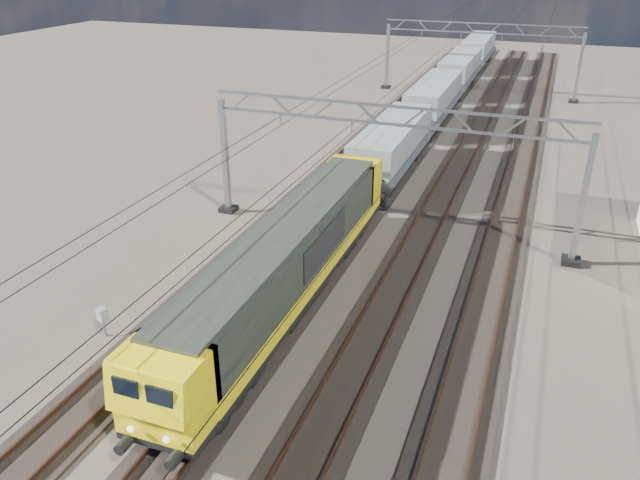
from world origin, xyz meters
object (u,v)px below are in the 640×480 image
(hopper_wagon_third, at_px, (460,69))
(catenary_gantry_far, at_px, (479,56))
(locomotive, at_px, (287,261))
(hopper_wagon_mid, at_px, (434,99))
(hopper_wagon_lead, at_px, (392,145))
(trackside_cabinet, at_px, (102,315))
(hopper_wagon_fourth, at_px, (478,49))
(catenary_gantry_mid, at_px, (388,167))

(hopper_wagon_third, bearing_deg, catenary_gantry_far, -35.41)
(locomotive, distance_m, hopper_wagon_mid, 31.90)
(hopper_wagon_mid, bearing_deg, hopper_wagon_third, 90.00)
(hopper_wagon_mid, bearing_deg, hopper_wagon_lead, -90.00)
(locomotive, bearing_deg, trackside_cabinet, -143.77)
(hopper_wagon_third, distance_m, trackside_cabinet, 50.98)
(hopper_wagon_lead, bearing_deg, hopper_wagon_fourth, 90.00)
(catenary_gantry_far, xyz_separation_m, trackside_cabinet, (-8.15, -49.18, -2.94))
(hopper_wagon_mid, height_order, trackside_cabinet, hopper_wagon_mid)
(hopper_wagon_fourth, relative_size, trackside_cabinet, 10.23)
(locomotive, relative_size, hopper_wagon_mid, 1.62)
(catenary_gantry_mid, xyz_separation_m, trackside_cabinet, (-8.15, -13.18, -2.94))
(hopper_wagon_lead, height_order, hopper_wagon_third, same)
(hopper_wagon_lead, bearing_deg, hopper_wagon_mid, 90.00)
(locomotive, xyz_separation_m, hopper_wagon_mid, (-0.00, 31.90, -0.09))
(hopper_wagon_third, distance_m, hopper_wagon_fourth, 14.20)
(catenary_gantry_mid, distance_m, hopper_wagon_mid, 23.37)
(catenary_gantry_mid, height_order, hopper_wagon_fourth, catenary_gantry_mid)
(hopper_wagon_lead, relative_size, hopper_wagon_fourth, 1.00)
(locomotive, height_order, trackside_cabinet, locomotive)
(locomotive, distance_m, hopper_wagon_third, 46.10)
(hopper_wagon_lead, bearing_deg, locomotive, -90.00)
(catenary_gantry_mid, height_order, trackside_cabinet, catenary_gantry_mid)
(hopper_wagon_third, height_order, trackside_cabinet, hopper_wagon_third)
(catenary_gantry_mid, distance_m, locomotive, 9.04)
(locomotive, distance_m, trackside_cabinet, 7.74)
(hopper_wagon_lead, distance_m, hopper_wagon_mid, 14.20)
(hopper_wagon_lead, distance_m, trackside_cabinet, 23.07)
(locomotive, xyz_separation_m, hopper_wagon_fourth, (-0.00, 60.30, -0.09))
(catenary_gantry_mid, xyz_separation_m, hopper_wagon_mid, (-2.00, 23.22, -1.67))
(hopper_wagon_mid, bearing_deg, hopper_wagon_fourth, 90.00)
(locomotive, distance_m, hopper_wagon_lead, 17.70)
(catenary_gantry_mid, relative_size, trackside_cabinet, 15.66)
(catenary_gantry_mid, bearing_deg, locomotive, -102.98)
(catenary_gantry_mid, bearing_deg, catenary_gantry_far, 90.00)
(locomotive, height_order, hopper_wagon_third, locomotive)
(hopper_wagon_lead, relative_size, trackside_cabinet, 10.23)
(hopper_wagon_fourth, bearing_deg, locomotive, -90.00)
(hopper_wagon_fourth, bearing_deg, catenary_gantry_mid, -87.78)
(hopper_wagon_mid, bearing_deg, catenary_gantry_mid, -85.08)
(hopper_wagon_lead, xyz_separation_m, trackside_cabinet, (-6.14, -22.20, -1.27))
(hopper_wagon_lead, bearing_deg, hopper_wagon_third, 90.00)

